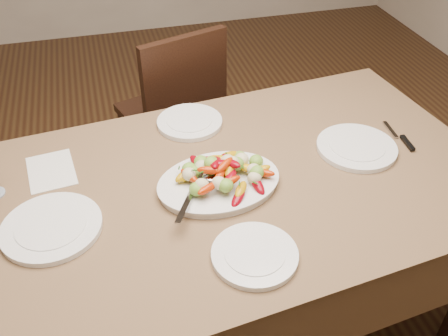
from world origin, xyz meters
TOP-DOWN VIEW (x-y plane):
  - floor at (0.00, 0.00)m, footprint 6.00×6.00m
  - dining_table at (0.05, -0.16)m, footprint 1.94×1.23m
  - chair_far at (0.02, 0.78)m, footprint 0.53×0.53m
  - serving_platter at (0.03, -0.17)m, footprint 0.42×0.33m
  - roasted_vegetables at (0.03, -0.17)m, footprint 0.34×0.25m
  - serving_spoon at (-0.03, -0.22)m, footprint 0.28×0.18m
  - plate_left at (-0.50, -0.23)m, footprint 0.30×0.30m
  - plate_right at (0.56, -0.10)m, footprint 0.28×0.28m
  - plate_far at (0.02, 0.22)m, footprint 0.25×0.25m
  - plate_near at (0.05, -0.49)m, footprint 0.24×0.24m
  - menu_card at (-0.50, 0.06)m, footprint 0.17×0.23m
  - table_knife at (0.75, -0.08)m, footprint 0.04×0.20m

SIDE VIEW (x-z plane):
  - floor at x=0.00m, z-range 0.00..0.00m
  - dining_table at x=0.05m, z-range 0.00..0.76m
  - chair_far at x=0.02m, z-range 0.00..0.95m
  - menu_card at x=-0.50m, z-range 0.76..0.76m
  - table_knife at x=0.75m, z-range 0.76..0.77m
  - plate_left at x=-0.50m, z-range 0.76..0.78m
  - plate_right at x=0.56m, z-range 0.76..0.78m
  - plate_far at x=0.02m, z-range 0.76..0.78m
  - plate_near at x=0.05m, z-range 0.76..0.78m
  - serving_platter at x=0.03m, z-range 0.76..0.78m
  - serving_spoon at x=-0.03m, z-range 0.79..0.82m
  - roasted_vegetables at x=0.03m, z-range 0.78..0.87m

